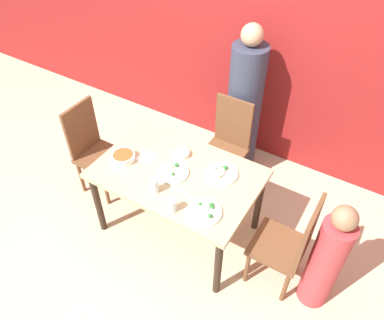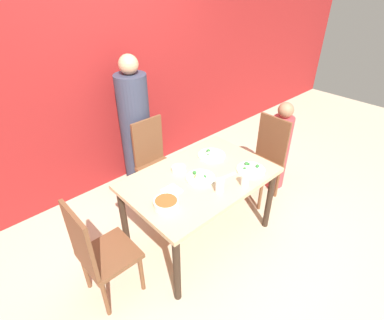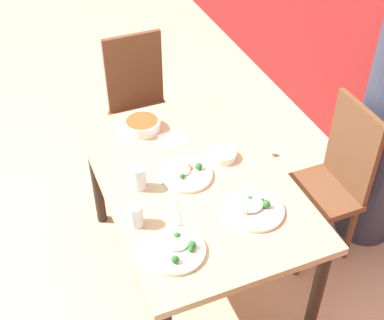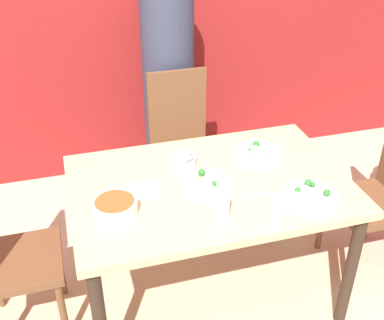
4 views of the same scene
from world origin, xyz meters
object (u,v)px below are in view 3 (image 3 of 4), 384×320
chair_adult_spot (330,180)px  bowl_curry (142,125)px  plate_rice_adult (254,208)px  glass_water_tall (136,215)px

chair_adult_spot → bowl_curry: (-0.54, -0.90, 0.26)m
bowl_curry → plate_rice_adult: bowl_curry is taller
plate_rice_adult → chair_adult_spot: bearing=111.6°
chair_adult_spot → glass_water_tall: size_ratio=8.73×
chair_adult_spot → plate_rice_adult: 0.71m
chair_adult_spot → glass_water_tall: (0.12, -1.15, 0.29)m
plate_rice_adult → glass_water_tall: size_ratio=2.42×
bowl_curry → glass_water_tall: 0.71m
plate_rice_adult → glass_water_tall: bearing=-103.6°
plate_rice_adult → glass_water_tall: (-0.13, -0.52, 0.04)m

